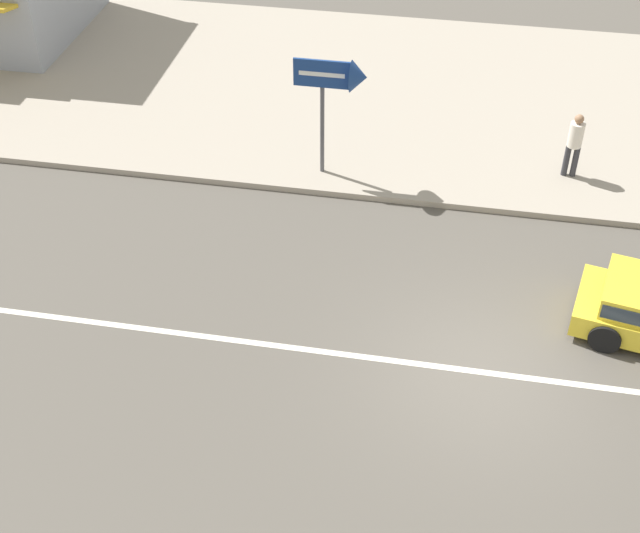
# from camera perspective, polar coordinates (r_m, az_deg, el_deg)

# --- Properties ---
(ground_plane) EXTENTS (160.00, 160.00, 0.00)m
(ground_plane) POSITION_cam_1_polar(r_m,az_deg,el_deg) (16.59, 10.25, -6.67)
(ground_plane) COLOR #544F47
(lane_centre_stripe) EXTENTS (50.40, 0.14, 0.01)m
(lane_centre_stripe) POSITION_cam_1_polar(r_m,az_deg,el_deg) (16.59, 10.25, -6.66)
(lane_centre_stripe) COLOR silver
(lane_centre_stripe) RESTS_ON ground
(kerb_strip) EXTENTS (68.00, 10.00, 0.15)m
(kerb_strip) POSITION_cam_1_polar(r_m,az_deg,el_deg) (24.67, 11.24, 10.17)
(kerb_strip) COLOR #9E9384
(kerb_strip) RESTS_ON ground
(arrow_signboard) EXTENTS (1.64, 0.71, 2.90)m
(arrow_signboard) POSITION_cam_1_polar(r_m,az_deg,el_deg) (19.94, 1.82, 11.78)
(arrow_signboard) COLOR #4C4C51
(arrow_signboard) RESTS_ON kerb_strip
(pedestrian_near_clock) EXTENTS (0.34, 0.34, 1.60)m
(pedestrian_near_clock) POSITION_cam_1_polar(r_m,az_deg,el_deg) (21.44, 16.00, 7.75)
(pedestrian_near_clock) COLOR #333338
(pedestrian_near_clock) RESTS_ON kerb_strip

